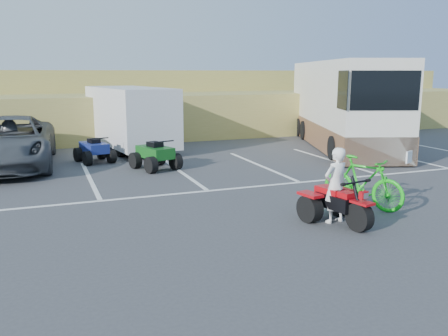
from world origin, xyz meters
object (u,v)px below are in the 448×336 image
object	(u,v)px
rv_motorhome	(342,110)
green_dirt_bike	(363,182)
cargo_trailer	(130,116)
quad_atv_green	(156,169)
red_trike_atv	(339,224)
grey_pickup	(8,142)
rider	(336,185)
quad_atv_blue	(95,162)

from	to	relation	value
rv_motorhome	green_dirt_bike	bearing A→B (deg)	-102.37
cargo_trailer	quad_atv_green	bearing A→B (deg)	-98.81
red_trike_atv	grey_pickup	bearing A→B (deg)	115.65
rv_motorhome	quad_atv_green	distance (m)	8.64
grey_pickup	cargo_trailer	bearing A→B (deg)	29.22
rider	green_dirt_bike	bearing A→B (deg)	-160.91
green_dirt_bike	quad_atv_green	world-z (taller)	green_dirt_bike
green_dirt_bike	quad_atv_green	bearing A→B (deg)	93.43
red_trike_atv	quad_atv_blue	xyz separation A→B (m)	(-3.86, 8.66, 0.00)
green_dirt_bike	quad_atv_blue	xyz separation A→B (m)	(-5.02, 7.83, -0.58)
red_trike_atv	rider	world-z (taller)	rider
grey_pickup	rv_motorhome	size ratio (longest dim) A/B	0.60
rv_motorhome	quad_atv_green	world-z (taller)	rv_motorhome
rv_motorhome	quad_atv_blue	xyz separation A→B (m)	(-9.94, -0.13, -1.47)
green_dirt_bike	quad_atv_blue	distance (m)	9.32
quad_atv_blue	rv_motorhome	bearing A→B (deg)	-13.47
grey_pickup	quad_atv_blue	xyz separation A→B (m)	(2.63, -0.09, -0.81)
quad_atv_blue	green_dirt_bike	bearing A→B (deg)	-71.55
grey_pickup	quad_atv_blue	distance (m)	2.76
quad_atv_blue	rider	bearing A→B (deg)	-80.01
red_trike_atv	rv_motorhome	bearing A→B (deg)	44.43
rv_motorhome	grey_pickup	bearing A→B (deg)	-160.49
red_trike_atv	green_dirt_bike	bearing A→B (deg)	24.78
green_dirt_bike	quad_atv_blue	world-z (taller)	green_dirt_bike
cargo_trailer	rv_motorhome	world-z (taller)	rv_motorhome
quad_atv_green	rider	bearing A→B (deg)	-90.10
green_dirt_bike	quad_atv_green	size ratio (longest dim) A/B	1.31
quad_atv_green	grey_pickup	bearing A→B (deg)	137.13
cargo_trailer	quad_atv_blue	size ratio (longest dim) A/B	3.98
rv_motorhome	quad_atv_blue	bearing A→B (deg)	-159.92
rv_motorhome	quad_atv_blue	distance (m)	10.04
cargo_trailer	quad_atv_green	world-z (taller)	cargo_trailer
green_dirt_bike	rv_motorhome	xyz separation A→B (m)	(4.91, 7.96, 0.89)
grey_pickup	rv_motorhome	xyz separation A→B (m)	(12.57, 0.04, 0.66)
green_dirt_bike	quad_atv_green	xyz separation A→B (m)	(-3.36, 5.94, -0.58)
rider	grey_pickup	xyz separation A→B (m)	(-6.46, 8.60, 0.04)
red_trike_atv	rider	size ratio (longest dim) A/B	0.97
grey_pickup	rv_motorhome	world-z (taller)	rv_motorhome
quad_atv_blue	quad_atv_green	size ratio (longest dim) A/B	0.93
cargo_trailer	grey_pickup	bearing A→B (deg)	-162.98
grey_pickup	cargo_trailer	distance (m)	4.79
rv_motorhome	cargo_trailer	bearing A→B (deg)	-174.59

